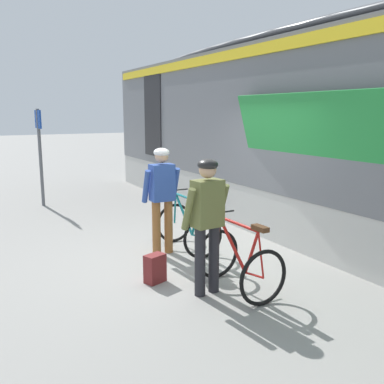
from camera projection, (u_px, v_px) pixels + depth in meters
ground_plane at (189, 257)px, 6.96m from camera, size 80.00×80.00×0.00m
train_car at (352, 132)px, 7.79m from camera, size 3.27×16.18×3.88m
cyclist_near_in_olive at (207, 215)px, 5.38m from camera, size 0.63×0.34×1.76m
cyclist_far_in_blue at (162, 191)px, 6.95m from camera, size 0.61×0.31×1.76m
bicycle_near_red at (239, 262)px, 5.58m from camera, size 0.74×1.09×0.99m
bicycle_far_teal at (188, 227)px, 7.25m from camera, size 0.71×1.08×0.99m
backpack_on_platform at (155, 268)px, 5.90m from camera, size 0.32×0.26×0.40m
platform_sign_post at (39, 141)px, 10.47m from camera, size 0.08×0.70×2.40m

